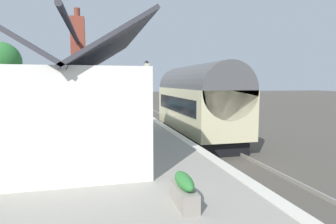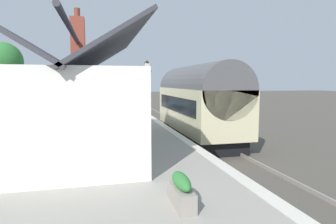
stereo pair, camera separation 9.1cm
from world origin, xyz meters
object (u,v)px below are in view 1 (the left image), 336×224
Objects in this scene: bench_mid_platform at (127,115)px; planter_edge_near at (117,109)px; station_sign_board at (135,97)px; lamp_post_platform at (147,80)px; bench_near_building at (119,104)px; planter_bench_left at (184,190)px; train at (198,102)px; station_building at (76,108)px; tree_far_right at (1,62)px; bench_by_lamp at (121,106)px; planter_bench_right at (105,108)px; bench_platform_end at (123,110)px.

planter_edge_near is (4.45, 0.29, -0.10)m from bench_mid_platform.
station_sign_board reaches higher than planter_edge_near.
bench_near_building is at bearing 4.61° from lamp_post_platform.
planter_bench_left is at bearing 174.32° from lamp_post_platform.
train is 10.36m from bench_near_building.
station_building reaches higher than planter_bench_left.
planter_bench_left is 25.39m from tree_far_right.
bench_by_lamp is 1.35× the size of planter_bench_right.
bench_near_building is at bearing -9.58° from station_building.
station_sign_board reaches higher than planter_bench_right.
bench_platform_end is 2.59m from bench_mid_platform.
train is 6.01× the size of bench_platform_end.
station_building reaches higher than station_sign_board.
station_building is at bearing 159.99° from bench_mid_platform.
planter_edge_near is (-3.91, 0.44, -0.10)m from bench_near_building.
station_sign_board reaches higher than bench_mid_platform.
station_building reaches higher than bench_near_building.
planter_bench_right is 2.39m from planter_edge_near.
bench_near_building is at bearing -36.58° from planter_bench_right.
station_building is 7.32× the size of planter_bench_right.
planter_bench_left is (-17.55, 0.18, -0.17)m from bench_by_lamp.
planter_edge_near is 0.11× the size of tree_far_right.
bench_mid_platform is 6.79m from planter_bench_right.
bench_by_lamp is 11.97m from tree_far_right.
tree_far_right reaches higher than bench_platform_end.
lamp_post_platform is (-1.48, -0.95, 2.00)m from bench_mid_platform.
bench_near_building and bench_mid_platform have the same top height.
station_building is 7.63× the size of planter_bench_left.
bench_near_building is at bearing -6.44° from planter_edge_near.
station_building is 1.11× the size of tree_far_right.
planter_edge_near is (1.86, 0.33, -0.10)m from bench_platform_end.
bench_platform_end is 1.00× the size of bench_mid_platform.
train is 8.27m from bench_by_lamp.
train is 6.08× the size of bench_by_lamp.
bench_near_building is at bearing -1.05° from bench_mid_platform.
planter_bench_right is (18.20, 1.03, -0.03)m from planter_bench_left.
bench_near_building is 11.10m from tree_far_right.
station_sign_board is (12.09, -3.59, -0.31)m from station_building.
planter_edge_near is at bearing 3.71° from bench_mid_platform.
train is at bearing -21.20° from planter_bench_left.
planter_bench_right is (6.70, 1.08, -0.20)m from bench_mid_platform.
bench_near_building is at bearing -0.44° from bench_by_lamp.
bench_mid_platform is at bearing -176.29° from planter_edge_near.
bench_platform_end is 0.90× the size of station_sign_board.
tree_far_right is at bearing 61.60° from station_sign_board.
station_sign_board is (3.06, -1.21, 0.71)m from bench_platform_end.
bench_mid_platform is 0.21× the size of tree_far_right.
lamp_post_platform is (4.96, -3.29, 0.98)m from station_building.
station_building is 4.85× the size of station_sign_board.
lamp_post_platform is at bearing 94.41° from train.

